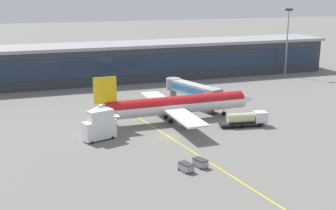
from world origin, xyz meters
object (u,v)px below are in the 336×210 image
(baggage_cart_0, at_px, (186,167))
(baggage_cart_1, at_px, (200,163))
(main_airliner, at_px, (175,105))
(catering_lift, at_px, (100,125))
(fuel_tanker, at_px, (246,119))

(baggage_cart_0, relative_size, baggage_cart_1, 1.00)
(main_airliner, distance_m, baggage_cart_0, 30.45)
(baggage_cart_0, bearing_deg, main_airliner, 73.21)
(baggage_cart_1, bearing_deg, catering_lift, 124.19)
(main_airliner, relative_size, baggage_cart_0, 14.05)
(main_airliner, height_order, baggage_cart_1, main_airliner)
(fuel_tanker, xyz_separation_m, baggage_cart_1, (-19.23, -18.45, -0.96))
(catering_lift, distance_m, baggage_cart_0, 23.75)
(fuel_tanker, distance_m, baggage_cart_1, 26.67)
(main_airliner, height_order, catering_lift, main_airliner)
(fuel_tanker, xyz_separation_m, baggage_cart_0, (-22.29, -19.40, -0.96))
(catering_lift, bearing_deg, baggage_cart_0, -63.25)
(main_airliner, height_order, fuel_tanker, main_airliner)
(main_airliner, distance_m, fuel_tanker, 16.72)
(fuel_tanker, height_order, baggage_cart_0, fuel_tanker)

